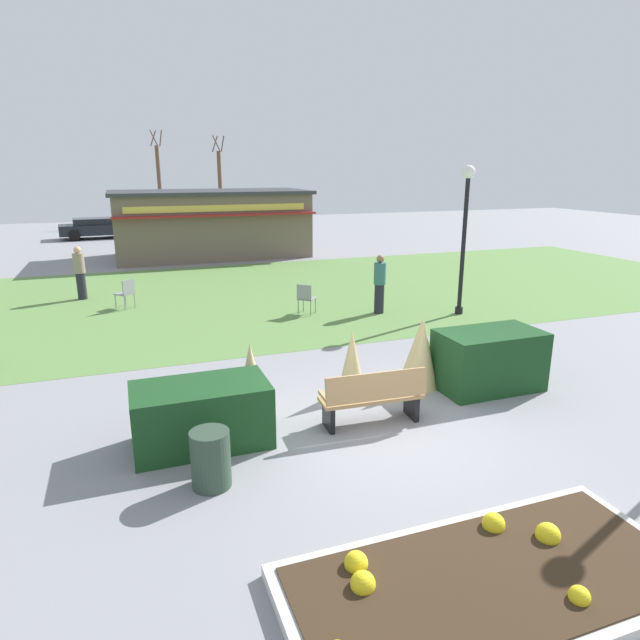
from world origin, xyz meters
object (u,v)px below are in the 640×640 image
park_bench (373,397)px  cafe_chair_west (306,296)px  food_kiosk (211,223)px  lamppost_mid (465,222)px  tree_left_bg (220,186)px  person_standing (380,284)px  tree_right_bg (159,183)px  trash_bin (211,459)px  person_strolling (80,273)px  cafe_chair_center (126,291)px  parked_car_west_slot (97,228)px

park_bench → cafe_chair_west: 7.08m
park_bench → food_kiosk: food_kiosk is taller
lamppost_mid → food_kiosk: 14.25m
food_kiosk → tree_left_bg: tree_left_bg is taller
person_standing → tree_right_bg: tree_right_bg is taller
lamppost_mid → food_kiosk: size_ratio=0.46×
lamppost_mid → trash_bin: 10.58m
park_bench → cafe_chair_west: park_bench is taller
person_strolling → cafe_chair_center: bearing=-79.6°
park_bench → food_kiosk: size_ratio=0.19×
lamppost_mid → cafe_chair_west: bearing=161.0°
parked_car_west_slot → person_standing: bearing=-69.4°
cafe_chair_center → cafe_chair_west: bearing=-27.2°
cafe_chair_west → tree_right_bg: tree_right_bg is taller
cafe_chair_west → tree_left_bg: 26.49m
person_strolling → tree_left_bg: bearing=42.9°
lamppost_mid → tree_right_bg: 30.46m
cafe_chair_west → tree_left_bg: bearing=85.0°
trash_bin → tree_left_bg: 34.80m
parked_car_west_slot → food_kiosk: bearing=-59.5°
food_kiosk → cafe_chair_west: size_ratio=10.11×
parked_car_west_slot → tree_left_bg: (8.42, 5.25, 2.14)m
tree_left_bg → tree_right_bg: bearing=152.2°
cafe_chair_west → tree_left_bg: (2.31, 26.29, 2.26)m
trash_bin → person_strolling: (-2.16, 12.11, 0.47)m
food_kiosk → person_strolling: food_kiosk is taller
cafe_chair_west → parked_car_west_slot: (-6.11, 21.04, 0.12)m
trash_bin → parked_car_west_slot: (-2.15, 28.90, 0.25)m
park_bench → parked_car_west_slot: parked_car_west_slot is taller
person_standing → cafe_chair_center: bearing=-176.6°
person_strolling → tree_right_bg: tree_right_bg is taller
cafe_chair_west → cafe_chair_center: 5.38m
tree_right_bg → lamppost_mid: bearing=-78.8°
park_bench → person_strolling: size_ratio=1.02×
lamppost_mid → trash_bin: (-8.12, -6.42, -2.21)m
cafe_chair_west → tree_right_bg: bearing=93.6°
cafe_chair_center → park_bench: bearing=-69.2°
park_bench → cafe_chair_center: 10.09m
lamppost_mid → parked_car_west_slot: 24.79m
tree_right_bg → parked_car_west_slot: bearing=-120.4°
person_strolling → person_standing: 9.47m
cafe_chair_center → parked_car_west_slot: 18.63m
cafe_chair_west → cafe_chair_center: bearing=152.8°
food_kiosk → tree_left_bg: bearing=78.1°
park_bench → person_strolling: (-4.91, 11.22, 0.38)m
lamppost_mid → tree_left_bg: tree_left_bg is taller
trash_bin → tree_left_bg: bearing=79.6°
person_standing → tree_right_bg: bearing=124.9°
parked_car_west_slot → park_bench: bearing=-80.1°
park_bench → tree_left_bg: (3.51, 33.26, 2.31)m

